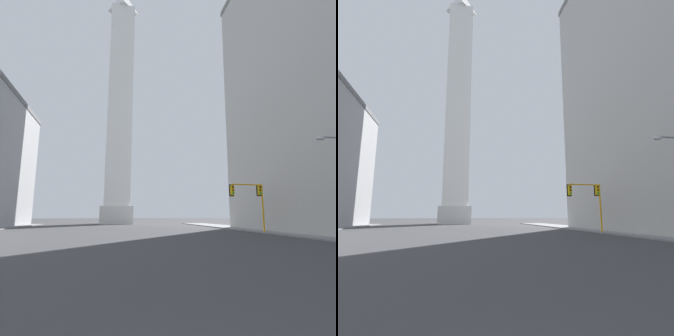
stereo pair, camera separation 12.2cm
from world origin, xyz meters
The scene contains 3 objects.
sidewalk_right centered at (18.02, 23.01, 0.07)m, with size 5.00×76.69×0.15m, color slate.
obelisk centered at (0.00, 63.91, 30.83)m, with size 7.53×7.53×63.74m.
traffic_light_mid_right centered at (14.47, 25.99, 4.11)m, with size 4.08×0.51×5.44m.
Camera 1 is at (-0.42, -0.82, 1.93)m, focal length 28.00 mm.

